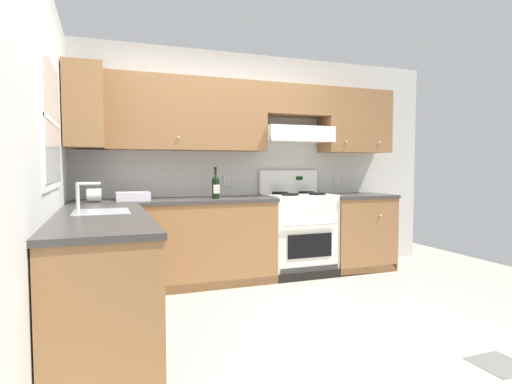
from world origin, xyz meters
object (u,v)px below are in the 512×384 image
bowl (133,198)px  paper_towel_roll (94,195)px  wine_bottle (216,186)px  stove (298,233)px

bowl → paper_towel_roll: size_ratio=2.44×
wine_bottle → paper_towel_roll: size_ratio=2.51×
stove → paper_towel_roll: (-2.19, -0.10, 0.50)m
wine_bottle → bowl: wine_bottle is taller
wine_bottle → paper_towel_roll: wine_bottle is taller
wine_bottle → bowl: size_ratio=1.03×
bowl → wine_bottle: bearing=-1.6°
stove → wine_bottle: wine_bottle is taller
stove → bowl: size_ratio=3.72×
stove → bowl: stove is taller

